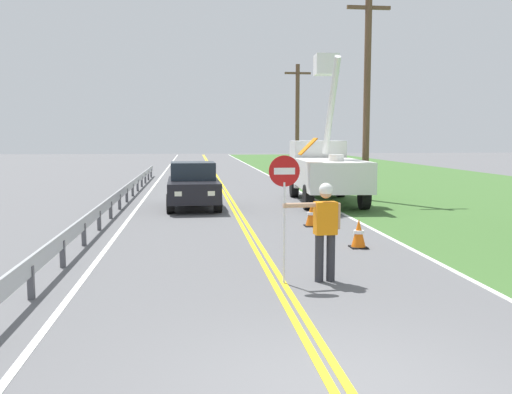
{
  "coord_description": "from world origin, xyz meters",
  "views": [
    {
      "loc": [
        -1.54,
        -5.47,
        2.68
      ],
      "look_at": [
        -0.01,
        7.98,
        1.2
      ],
      "focal_mm": 39.47,
      "sensor_mm": 36.0,
      "label": 1
    }
  ],
  "objects": [
    {
      "name": "guardrail_left_shoulder",
      "position": [
        -4.2,
        16.48,
        0.52
      ],
      "size": [
        0.1,
        32.0,
        0.71
      ],
      "color": "#9EA0A3",
      "rests_on": "ground"
    },
    {
      "name": "centerline_yellow_left",
      "position": [
        -0.09,
        20.0,
        0.01
      ],
      "size": [
        0.11,
        110.0,
        0.01
      ],
      "primitive_type": "cube",
      "color": "yellow",
      "rests_on": "ground"
    },
    {
      "name": "centerline_yellow_right",
      "position": [
        0.09,
        20.0,
        0.01
      ],
      "size": [
        0.11,
        110.0,
        0.01
      ],
      "primitive_type": "cube",
      "color": "yellow",
      "rests_on": "ground"
    },
    {
      "name": "stop_sign_paddle",
      "position": [
        0.09,
        4.42,
        1.71
      ],
      "size": [
        0.56,
        0.04,
        2.33
      ],
      "color": "silver",
      "rests_on": "ground"
    },
    {
      "name": "utility_pole_near",
      "position": [
        5.65,
        17.33,
        4.41
      ],
      "size": [
        1.8,
        0.28,
        8.45
      ],
      "color": "brown",
      "rests_on": "ground"
    },
    {
      "name": "ground_plane",
      "position": [
        0.0,
        0.0,
        0.0
      ],
      "size": [
        160.0,
        160.0,
        0.0
      ],
      "primitive_type": "plane",
      "color": "#5B5B5E"
    },
    {
      "name": "grass_verge_right",
      "position": [
        11.6,
        20.0,
        0.0
      ],
      "size": [
        16.0,
        110.0,
        0.01
      ],
      "primitive_type": "cube",
      "color": "#3D662D",
      "rests_on": "ground"
    },
    {
      "name": "oncoming_sedan_nearest",
      "position": [
        -1.52,
        15.44,
        0.83
      ],
      "size": [
        1.99,
        4.14,
        1.7
      ],
      "color": "black",
      "rests_on": "ground"
    },
    {
      "name": "edge_line_right",
      "position": [
        3.6,
        20.0,
        0.01
      ],
      "size": [
        0.12,
        110.0,
        0.01
      ],
      "primitive_type": "cube",
      "color": "silver",
      "rests_on": "ground"
    },
    {
      "name": "utility_pole_mid",
      "position": [
        5.69,
        33.03,
        3.95
      ],
      "size": [
        1.8,
        0.28,
        7.54
      ],
      "color": "brown",
      "rests_on": "ground"
    },
    {
      "name": "traffic_cone_lead",
      "position": [
        2.41,
        7.46,
        0.34
      ],
      "size": [
        0.4,
        0.4,
        0.7
      ],
      "color": "orange",
      "rests_on": "ground"
    },
    {
      "name": "flagger_worker",
      "position": [
        0.86,
        4.48,
        1.05
      ],
      "size": [
        1.09,
        0.27,
        1.83
      ],
      "color": "#2D2D33",
      "rests_on": "ground"
    },
    {
      "name": "edge_line_left",
      "position": [
        -3.6,
        20.0,
        0.01
      ],
      "size": [
        0.12,
        110.0,
        0.01
      ],
      "primitive_type": "cube",
      "color": "silver",
      "rests_on": "ground"
    },
    {
      "name": "traffic_cone_mid",
      "position": [
        1.96,
        10.76,
        0.34
      ],
      "size": [
        0.4,
        0.4,
        0.7
      ],
      "color": "orange",
      "rests_on": "ground"
    },
    {
      "name": "utility_bucket_truck",
      "position": [
        3.81,
        16.93,
        1.43
      ],
      "size": [
        3.02,
        6.93,
        5.89
      ],
      "color": "silver",
      "rests_on": "ground"
    }
  ]
}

